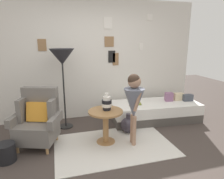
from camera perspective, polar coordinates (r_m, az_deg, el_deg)
ground_plane at (r=3.22m, az=2.22°, el=-19.15°), size 12.00×12.00×0.00m
gallery_wall at (r=4.61m, az=-5.27°, el=8.26°), size 4.80×0.12×2.60m
rug at (r=3.58m, az=0.49°, el=-15.32°), size 1.95×1.27×0.01m
armchair at (r=3.65m, az=-20.00°, el=-8.08°), size 0.88×0.77×0.97m
daybed at (r=4.64m, az=11.86°, el=-5.95°), size 1.95×0.93×0.40m
pillow_head at (r=4.89m, az=20.43°, el=-2.15°), size 0.23×0.13×0.15m
pillow_mid at (r=4.88m, az=18.11°, el=-1.89°), size 0.23×0.14×0.16m
pillow_back at (r=4.74m, az=15.64°, el=-1.99°), size 0.19×0.15×0.19m
side_table at (r=3.51m, az=-1.78°, el=-8.48°), size 0.59×0.59×0.58m
vase_striped at (r=3.45m, az=-1.48°, el=-3.77°), size 0.17×0.17×0.30m
floor_lamp at (r=4.02m, az=-13.81°, el=8.28°), size 0.47×0.47×1.58m
person_child at (r=3.34m, az=6.17°, el=-2.92°), size 0.34×0.34×1.22m
book_on_daybed at (r=4.39m, az=6.66°, el=-3.93°), size 0.25×0.20×0.03m
demijohn_near at (r=3.99m, az=4.54°, el=-9.85°), size 0.29×0.29×0.38m
magazine_basket at (r=3.49m, az=-27.61°, el=-15.41°), size 0.28×0.28×0.28m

